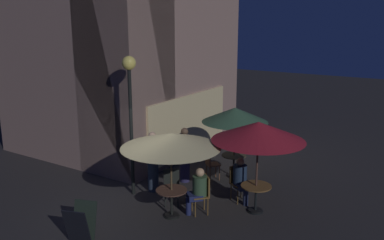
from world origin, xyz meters
TOP-DOWN VIEW (x-y plane):
  - ground_plane at (0.00, 0.00)m, footprint 60.00×60.00m
  - cafe_building at (3.84, 3.20)m, footprint 6.83×6.59m
  - street_lamp_near_corner at (1.04, 0.64)m, footprint 0.38×0.38m
  - menu_sandwich_board at (-1.60, -0.07)m, footprint 0.78×0.72m
  - cafe_table_0 at (1.86, -2.78)m, footprint 0.79×0.79m
  - cafe_table_1 at (0.48, -1.10)m, footprint 0.79×0.79m
  - cafe_table_2 at (3.78, -1.18)m, footprint 0.77×0.77m
  - patio_umbrella_0 at (1.86, -2.78)m, footprint 2.36×2.36m
  - patio_umbrella_1 at (0.48, -1.10)m, footprint 2.47×2.47m
  - patio_umbrella_2 at (3.78, -1.18)m, footprint 2.05×2.05m
  - cafe_chair_0 at (2.28, -2.05)m, footprint 0.56×0.56m
  - cafe_chair_1 at (1.08, -1.67)m, footprint 0.58×0.58m
  - cafe_chair_2 at (1.12, -0.65)m, footprint 0.59×0.59m
  - cafe_chair_3 at (3.17, -0.68)m, footprint 0.54×0.54m
  - patron_seated_0 at (2.21, -2.17)m, footprint 0.51×0.56m
  - patron_seated_1 at (0.98, -1.57)m, footprint 0.55×0.55m
  - patron_standing_2 at (2.63, -0.08)m, footprint 0.36×0.36m
  - patron_standing_3 at (1.54, 0.30)m, footprint 0.37×0.37m

SIDE VIEW (x-z plane):
  - ground_plane at x=0.00m, z-range 0.00..0.00m
  - menu_sandwich_board at x=-1.60m, z-range 0.01..0.87m
  - cafe_table_2 at x=3.78m, z-range 0.18..0.90m
  - cafe_table_1 at x=0.48m, z-range 0.18..0.92m
  - cafe_table_0 at x=1.86m, z-range 0.18..0.92m
  - cafe_chair_2 at x=1.12m, z-range 0.09..1.04m
  - cafe_chair_3 at x=3.17m, z-range 0.10..1.05m
  - cafe_chair_0 at x=2.28m, z-range 0.10..1.07m
  - cafe_chair_1 at x=1.08m, z-range 0.10..1.11m
  - patron_seated_1 at x=0.98m, z-range 0.09..1.32m
  - patron_seated_0 at x=2.21m, z-range 0.09..1.34m
  - patron_standing_2 at x=2.63m, z-range 0.00..1.71m
  - patron_standing_3 at x=1.54m, z-range 0.01..1.78m
  - patio_umbrella_1 at x=0.48m, z-range 0.91..3.11m
  - patio_umbrella_2 at x=3.78m, z-range 0.89..3.13m
  - patio_umbrella_0 at x=1.86m, z-range 0.96..3.37m
  - street_lamp_near_corner at x=1.04m, z-range 1.01..4.94m
  - cafe_building at x=3.84m, z-range -0.01..9.31m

